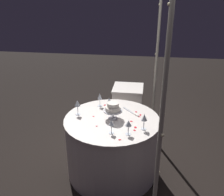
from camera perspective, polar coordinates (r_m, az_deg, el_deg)
ground_plane at (r=3.33m, az=0.00°, el=-16.25°), size 12.00×12.00×0.00m
decorative_arch at (r=2.63m, az=10.82°, el=7.12°), size 1.81×0.06×2.20m
main_table at (r=3.10m, az=0.00°, el=-10.90°), size 1.12×1.12×0.75m
side_table at (r=3.91m, az=3.57°, el=-2.86°), size 0.45×0.45×0.78m
tiered_cake at (r=2.85m, az=0.22°, el=-2.33°), size 0.22×0.22×0.20m
wine_glass_0 at (r=2.55m, az=3.79°, el=-5.95°), size 0.07×0.07×0.16m
wine_glass_1 at (r=2.57m, az=-0.14°, el=-5.85°), size 0.06×0.06×0.16m
wine_glass_2 at (r=2.65m, az=7.38°, el=-4.54°), size 0.06×0.06×0.18m
wine_glass_3 at (r=3.16m, az=-2.82°, el=0.26°), size 0.06×0.06×0.17m
wine_glass_4 at (r=2.97m, az=-7.93°, el=-1.35°), size 0.06×0.06×0.19m
wine_glass_5 at (r=3.11m, az=-0.62°, el=-0.62°), size 0.06×0.06×0.14m
cake_knife at (r=3.05m, az=4.52°, el=-3.24°), size 0.23×0.22×0.01m
rose_petal_0 at (r=3.00m, az=6.52°, el=-3.87°), size 0.04×0.03×0.00m
rose_petal_1 at (r=2.69m, az=5.19°, el=-7.37°), size 0.04×0.04×0.00m
rose_petal_2 at (r=2.96m, az=-4.26°, el=-4.22°), size 0.03×0.03×0.00m
rose_petal_3 at (r=3.11m, az=0.65°, el=-2.68°), size 0.04×0.04×0.00m
rose_petal_4 at (r=2.74m, az=5.39°, el=-6.71°), size 0.04×0.03×0.00m
rose_petal_5 at (r=2.85m, az=4.43°, el=-5.35°), size 0.03×0.04×0.00m
rose_petal_6 at (r=3.13m, az=1.34°, el=-2.53°), size 0.03×0.03×0.00m
rose_petal_7 at (r=3.23m, az=-1.66°, el=-1.62°), size 0.04×0.04×0.00m
rose_petal_8 at (r=2.96m, az=6.28°, el=-4.28°), size 0.02×0.03×0.00m
rose_petal_9 at (r=2.52m, az=1.78°, el=-9.53°), size 0.03×0.04×0.00m
rose_petal_10 at (r=2.76m, az=-3.54°, el=-6.44°), size 0.02×0.02×0.00m
rose_petal_11 at (r=3.07m, az=5.55°, el=-3.17°), size 0.04×0.03×0.00m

